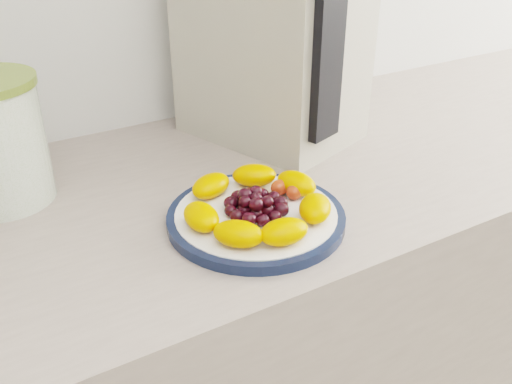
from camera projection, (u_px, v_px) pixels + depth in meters
plate_rim at (256, 218)px, 0.81m from camera, size 0.25×0.25×0.01m
plate_face at (256, 217)px, 0.81m from camera, size 0.23×0.23×0.02m
appliance_body at (271, 34)px, 1.01m from camera, size 0.30×0.35×0.38m
appliance_panel at (327, 54)px, 0.88m from camera, size 0.07×0.04×0.28m
fruit_plate at (259, 203)px, 0.80m from camera, size 0.22×0.22×0.03m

